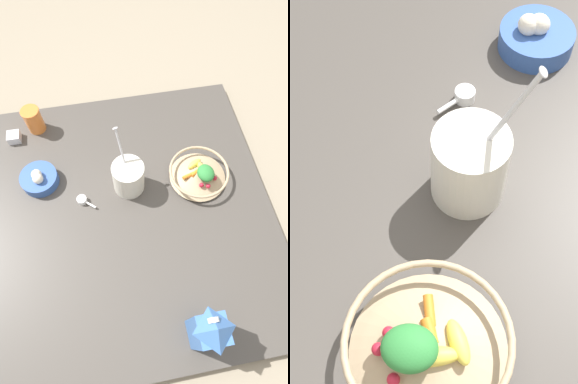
% 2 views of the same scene
% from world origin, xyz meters
% --- Properties ---
extents(ground_plane, '(6.00, 6.00, 0.00)m').
position_xyz_m(ground_plane, '(0.00, 0.00, 0.00)').
color(ground_plane, gray).
extents(countertop, '(1.09, 1.09, 0.04)m').
position_xyz_m(countertop, '(0.00, 0.00, 0.02)').
color(countertop, '#47423D').
rests_on(countertop, ground_plane).
extents(fruit_bowl, '(0.22, 0.22, 0.09)m').
position_xyz_m(fruit_bowl, '(-0.30, -0.08, 0.07)').
color(fruit_bowl, tan).
rests_on(fruit_bowl, countertop).
extents(milk_carton, '(0.08, 0.08, 0.25)m').
position_xyz_m(milk_carton, '(-0.17, 0.44, 0.16)').
color(milk_carton, '#3D6BB2').
rests_on(milk_carton, countertop).
extents(yogurt_tub, '(0.11, 0.14, 0.26)m').
position_xyz_m(yogurt_tub, '(-0.04, -0.10, 0.11)').
color(yogurt_tub, silver).
rests_on(yogurt_tub, countertop).
extents(drinking_cup, '(0.07, 0.07, 0.11)m').
position_xyz_m(drinking_cup, '(0.30, -0.44, 0.10)').
color(drinking_cup, orange).
rests_on(drinking_cup, countertop).
extents(spice_jar, '(0.05, 0.05, 0.03)m').
position_xyz_m(spice_jar, '(0.39, -0.39, 0.05)').
color(spice_jar, silver).
rests_on(spice_jar, countertop).
extents(measuring_scoop, '(0.07, 0.06, 0.02)m').
position_xyz_m(measuring_scoop, '(0.14, -0.06, 0.05)').
color(measuring_scoop, white).
rests_on(measuring_scoop, countertop).
extents(garlic_bowl, '(0.14, 0.14, 0.08)m').
position_xyz_m(garlic_bowl, '(0.29, -0.18, 0.07)').
color(garlic_bowl, '#3356A3').
rests_on(garlic_bowl, countertop).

